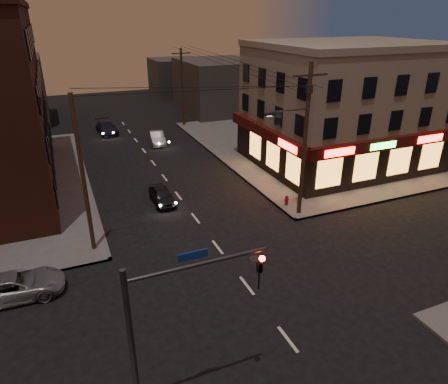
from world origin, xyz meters
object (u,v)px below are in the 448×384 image
sedan_near (162,195)px  fire_hydrant (287,200)px  sedan_mid (157,138)px  sedan_far (107,128)px  suv_cross (15,286)px

sedan_near → fire_hydrant: sedan_near is taller
sedan_mid → sedan_far: sedan_far is taller
suv_cross → sedan_far: size_ratio=0.98×
sedan_near → fire_hydrant: bearing=-27.2°
sedan_near → suv_cross: bearing=-140.5°
sedan_near → sedan_mid: sedan_mid is taller
suv_cross → sedan_far: 29.65m
suv_cross → sedan_mid: size_ratio=1.14×
sedan_far → fire_hydrant: sedan_far is taller
sedan_near → fire_hydrant: (8.05, -4.14, -0.04)m
sedan_far → fire_hydrant: size_ratio=6.26×
sedan_mid → fire_hydrant: bearing=-69.4°
sedan_mid → sedan_near: bearing=-96.5°
sedan_mid → fire_hydrant: sedan_mid is taller
suv_cross → sedan_mid: 25.53m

